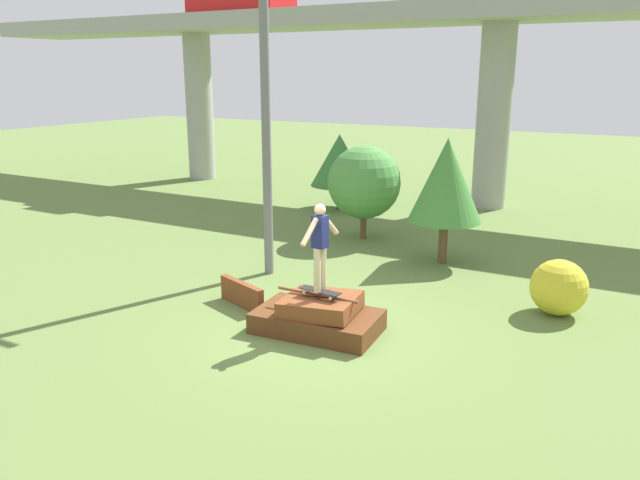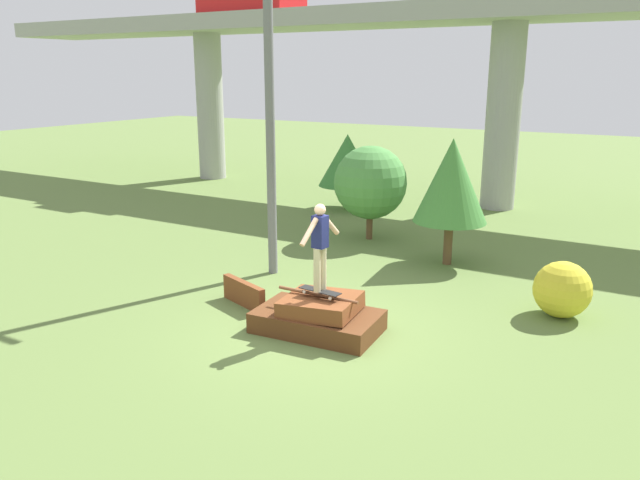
{
  "view_description": "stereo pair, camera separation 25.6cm",
  "coord_description": "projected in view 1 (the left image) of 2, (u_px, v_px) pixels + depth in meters",
  "views": [
    {
      "loc": [
        4.9,
        -8.86,
        4.4
      ],
      "look_at": [
        0.09,
        -0.07,
        1.68
      ],
      "focal_mm": 35.0,
      "sensor_mm": 36.0,
      "label": 1
    },
    {
      "loc": [
        5.13,
        -8.74,
        4.4
      ],
      "look_at": [
        0.09,
        -0.07,
        1.68
      ],
      "focal_mm": 35.0,
      "sensor_mm": 36.0,
      "label": 2
    }
  ],
  "objects": [
    {
      "name": "ground_plane",
      "position": [
        317.0,
        331.0,
        10.93
      ],
      "size": [
        80.0,
        80.0,
        0.0
      ],
      "primitive_type": "plane",
      "color": "olive"
    },
    {
      "name": "scrap_pile",
      "position": [
        318.0,
        316.0,
        10.85
      ],
      "size": [
        2.22,
        1.41,
        0.7
      ],
      "color": "#5B3319",
      "rests_on": "ground_plane"
    },
    {
      "name": "scrap_plank_loose",
      "position": [
        242.0,
        294.0,
        12.03
      ],
      "size": [
        1.23,
        0.56,
        0.49
      ],
      "color": "brown",
      "rests_on": "ground_plane"
    },
    {
      "name": "skateboard",
      "position": [
        320.0,
        291.0,
        10.63
      ],
      "size": [
        0.79,
        0.27,
        0.09
      ],
      "color": "black",
      "rests_on": "scrap_pile"
    },
    {
      "name": "skater",
      "position": [
        320.0,
        242.0,
        10.4
      ],
      "size": [
        0.24,
        1.06,
        1.5
      ],
      "color": "#C6B78E",
      "rests_on": "skateboard"
    },
    {
      "name": "highway_overpass",
      "position": [
        500.0,
        33.0,
        19.48
      ],
      "size": [
        44.0,
        3.28,
        6.5
      ],
      "color": "#9E9E99",
      "rests_on": "ground_plane"
    },
    {
      "name": "utility_pole",
      "position": [
        266.0,
        109.0,
        13.12
      ],
      "size": [
        1.3,
        0.2,
        7.02
      ],
      "color": "slate",
      "rests_on": "ground_plane"
    },
    {
      "name": "tree_behind_left",
      "position": [
        339.0,
        160.0,
        20.19
      ],
      "size": [
        1.88,
        1.88,
        2.45
      ],
      "color": "#4C3823",
      "rests_on": "ground_plane"
    },
    {
      "name": "tree_behind_right",
      "position": [
        364.0,
        182.0,
        16.56
      ],
      "size": [
        1.95,
        1.95,
        2.52
      ],
      "color": "brown",
      "rests_on": "ground_plane"
    },
    {
      "name": "tree_mid_back",
      "position": [
        446.0,
        180.0,
        14.29
      ],
      "size": [
        1.7,
        1.7,
        2.96
      ],
      "color": "brown",
      "rests_on": "ground_plane"
    },
    {
      "name": "bush_yellow_flowering",
      "position": [
        559.0,
        287.0,
        11.56
      ],
      "size": [
        1.05,
        1.05,
        1.05
      ],
      "color": "gold",
      "rests_on": "ground_plane"
    }
  ]
}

